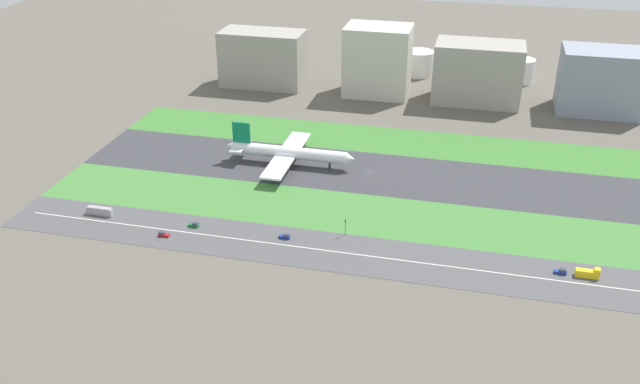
{
  "coord_description": "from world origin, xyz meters",
  "views": [
    {
      "loc": [
        46.39,
        -292.74,
        143.03
      ],
      "look_at": [
        -15.78,
        -36.5,
        6.0
      ],
      "focal_mm": 38.29,
      "sensor_mm": 36.0,
      "label": 1
    }
  ],
  "objects_px": {
    "car_3": "(561,272)",
    "fuel_tank_centre": "(466,66)",
    "truck_0": "(588,273)",
    "traffic_light": "(345,226)",
    "terminal_building": "(263,58)",
    "fuel_tank_west": "(419,63)",
    "airliner": "(287,153)",
    "car_0": "(163,234)",
    "hangar_building": "(378,61)",
    "office_tower": "(478,73)",
    "cargo_warehouse": "(601,81)",
    "car_1": "(285,236)",
    "bus_0": "(100,211)",
    "car_2": "(194,225)",
    "fuel_tank_east": "(521,71)"
  },
  "relations": [
    {
      "from": "cargo_warehouse",
      "to": "fuel_tank_west",
      "type": "distance_m",
      "value": 118.97
    },
    {
      "from": "cargo_warehouse",
      "to": "car_1",
      "type": "bearing_deg",
      "value": -127.12
    },
    {
      "from": "car_3",
      "to": "fuel_tank_centre",
      "type": "relative_size",
      "value": 0.19
    },
    {
      "from": "truck_0",
      "to": "office_tower",
      "type": "relative_size",
      "value": 0.16
    },
    {
      "from": "terminal_building",
      "to": "office_tower",
      "type": "distance_m",
      "value": 135.12
    },
    {
      "from": "office_tower",
      "to": "fuel_tank_centre",
      "type": "xyz_separation_m",
      "value": [
        -8.29,
        45.0,
        -9.72
      ]
    },
    {
      "from": "cargo_warehouse",
      "to": "terminal_building",
      "type": "bearing_deg",
      "value": 180.0
    },
    {
      "from": "airliner",
      "to": "car_1",
      "type": "distance_m",
      "value": 70.67
    },
    {
      "from": "car_2",
      "to": "traffic_light",
      "type": "bearing_deg",
      "value": 7.32
    },
    {
      "from": "office_tower",
      "to": "bus_0",
      "type": "bearing_deg",
      "value": -129.5
    },
    {
      "from": "fuel_tank_west",
      "to": "fuel_tank_centre",
      "type": "height_order",
      "value": "fuel_tank_centre"
    },
    {
      "from": "car_1",
      "to": "fuel_tank_west",
      "type": "xyz_separation_m",
      "value": [
        28.06,
        227.0,
        7.23
      ]
    },
    {
      "from": "cargo_warehouse",
      "to": "fuel_tank_west",
      "type": "height_order",
      "value": "cargo_warehouse"
    },
    {
      "from": "terminal_building",
      "to": "fuel_tank_centre",
      "type": "bearing_deg",
      "value": 19.54
    },
    {
      "from": "fuel_tank_east",
      "to": "traffic_light",
      "type": "bearing_deg",
      "value": -108.2
    },
    {
      "from": "airliner",
      "to": "truck_0",
      "type": "xyz_separation_m",
      "value": [
        134.01,
        -68.0,
        -4.56
      ]
    },
    {
      "from": "truck_0",
      "to": "fuel_tank_west",
      "type": "relative_size",
      "value": 0.42
    },
    {
      "from": "airliner",
      "to": "truck_0",
      "type": "distance_m",
      "value": 150.35
    },
    {
      "from": "bus_0",
      "to": "hangar_building",
      "type": "distance_m",
      "value": 203.59
    },
    {
      "from": "car_3",
      "to": "truck_0",
      "type": "bearing_deg",
      "value": -0.0
    },
    {
      "from": "car_0",
      "to": "fuel_tank_west",
      "type": "height_order",
      "value": "fuel_tank_west"
    },
    {
      "from": "airliner",
      "to": "car_0",
      "type": "bearing_deg",
      "value": -110.86
    },
    {
      "from": "car_1",
      "to": "car_0",
      "type": "distance_m",
      "value": 49.26
    },
    {
      "from": "terminal_building",
      "to": "fuel_tank_centre",
      "type": "distance_m",
      "value": 134.89
    },
    {
      "from": "cargo_warehouse",
      "to": "fuel_tank_centre",
      "type": "relative_size",
      "value": 2.03
    },
    {
      "from": "truck_0",
      "to": "cargo_warehouse",
      "type": "distance_m",
      "value": 184.1
    },
    {
      "from": "bus_0",
      "to": "fuel_tank_west",
      "type": "bearing_deg",
      "value": 64.07
    },
    {
      "from": "hangar_building",
      "to": "fuel_tank_centre",
      "type": "distance_m",
      "value": 70.43
    },
    {
      "from": "bus_0",
      "to": "terminal_building",
      "type": "relative_size",
      "value": 0.22
    },
    {
      "from": "car_2",
      "to": "fuel_tank_centre",
      "type": "xyz_separation_m",
      "value": [
        98.64,
        227.0,
        7.37
      ]
    },
    {
      "from": "fuel_tank_east",
      "to": "terminal_building",
      "type": "bearing_deg",
      "value": -164.51
    },
    {
      "from": "truck_0",
      "to": "traffic_light",
      "type": "height_order",
      "value": "traffic_light"
    },
    {
      "from": "traffic_light",
      "to": "hangar_building",
      "type": "relative_size",
      "value": 0.17
    },
    {
      "from": "car_3",
      "to": "terminal_building",
      "type": "relative_size",
      "value": 0.08
    },
    {
      "from": "traffic_light",
      "to": "terminal_building",
      "type": "height_order",
      "value": "terminal_building"
    },
    {
      "from": "car_0",
      "to": "office_tower",
      "type": "bearing_deg",
      "value": -121.13
    },
    {
      "from": "hangar_building",
      "to": "office_tower",
      "type": "relative_size",
      "value": 0.82
    },
    {
      "from": "airliner",
      "to": "cargo_warehouse",
      "type": "xyz_separation_m",
      "value": [
        156.22,
        114.0,
        12.09
      ]
    },
    {
      "from": "hangar_building",
      "to": "car_0",
      "type": "bearing_deg",
      "value": -106.01
    },
    {
      "from": "fuel_tank_centre",
      "to": "hangar_building",
      "type": "bearing_deg",
      "value": -139.45
    },
    {
      "from": "car_3",
      "to": "fuel_tank_west",
      "type": "distance_m",
      "value": 240.15
    },
    {
      "from": "car_2",
      "to": "terminal_building",
      "type": "xyz_separation_m",
      "value": [
        -28.19,
        182.0,
        16.61
      ]
    },
    {
      "from": "airliner",
      "to": "terminal_building",
      "type": "distance_m",
      "value": 124.55
    },
    {
      "from": "traffic_light",
      "to": "terminal_building",
      "type": "xyz_separation_m",
      "value": [
        -90.39,
        174.01,
        13.24
      ]
    },
    {
      "from": "airliner",
      "to": "car_3",
      "type": "bearing_deg",
      "value": -28.62
    },
    {
      "from": "car_1",
      "to": "car_2",
      "type": "relative_size",
      "value": 1.0
    },
    {
      "from": "car_2",
      "to": "office_tower",
      "type": "height_order",
      "value": "office_tower"
    },
    {
      "from": "car_2",
      "to": "cargo_warehouse",
      "type": "xyz_separation_m",
      "value": [
        176.92,
        182.0,
        17.39
      ]
    },
    {
      "from": "car_3",
      "to": "truck_0",
      "type": "xyz_separation_m",
      "value": [
        9.39,
        -0.0,
        0.75
      ]
    },
    {
      "from": "traffic_light",
      "to": "office_tower",
      "type": "xyz_separation_m",
      "value": [
        44.73,
        174.01,
        13.72
      ]
    }
  ]
}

